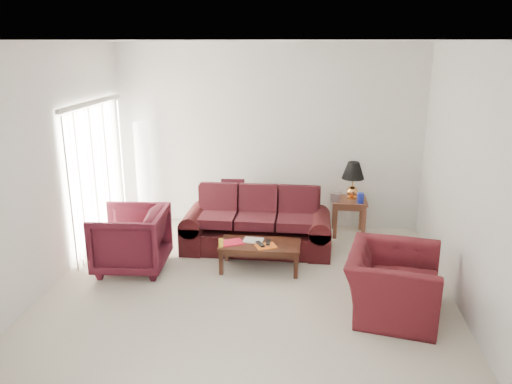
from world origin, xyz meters
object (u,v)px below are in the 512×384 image
at_px(end_table, 349,217).
at_px(armchair_left, 131,240).
at_px(coffee_table, 260,256).
at_px(floor_lamp, 144,174).
at_px(sofa, 257,221).
at_px(armchair_right, 393,283).

height_order(end_table, armchair_left, armchair_left).
height_order(end_table, coffee_table, end_table).
xyz_separation_m(floor_lamp, coffee_table, (2.11, -1.52, -0.70)).
distance_m(sofa, coffee_table, 0.74).
relative_size(floor_lamp, coffee_table, 1.64).
bearing_deg(floor_lamp, end_table, -0.85).
relative_size(end_table, armchair_right, 0.52).
height_order(end_table, armchair_right, armchair_right).
bearing_deg(armchair_left, floor_lamp, -171.77).
relative_size(sofa, coffee_table, 2.00).
bearing_deg(end_table, floor_lamp, 179.15).
height_order(sofa, armchair_left, sofa).
bearing_deg(sofa, floor_lamp, 159.79).
height_order(floor_lamp, armchair_left, floor_lamp).
height_order(floor_lamp, coffee_table, floor_lamp).
height_order(floor_lamp, armchair_right, floor_lamp).
bearing_deg(end_table, armchair_right, -82.03).
xyz_separation_m(sofa, armchair_right, (1.74, -1.65, -0.08)).
bearing_deg(floor_lamp, armchair_left, -77.85).
relative_size(armchair_left, coffee_table, 0.86).
height_order(sofa, floor_lamp, floor_lamp).
distance_m(sofa, end_table, 1.61).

